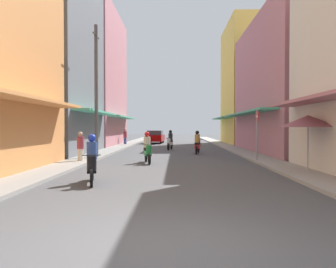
{
  "coord_description": "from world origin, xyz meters",
  "views": [
    {
      "loc": [
        0.13,
        -4.64,
        1.79
      ],
      "look_at": [
        -0.53,
        21.77,
        1.24
      ],
      "focal_mm": 33.49,
      "sensor_mm": 36.0,
      "label": 1
    }
  ],
  "objects": [
    {
      "name": "pedestrian_far",
      "position": [
        -5.01,
        26.96,
        0.83
      ],
      "size": [
        0.34,
        0.34,
        1.67
      ],
      "color": "#334C8C",
      "rests_on": "ground"
    },
    {
      "name": "building_right_mid",
      "position": [
        8.6,
        17.84,
        4.73
      ],
      "size": [
        7.05,
        13.15,
        9.47
      ],
      "color": "#B7727F",
      "rests_on": "ground"
    },
    {
      "name": "parked_car",
      "position": [
        -2.18,
        30.81,
        0.74
      ],
      "size": [
        1.97,
        4.19,
        1.45
      ],
      "color": "#8C0000",
      "rests_on": "ground"
    },
    {
      "name": "motorbike_white",
      "position": [
        -0.33,
        20.53,
        0.7
      ],
      "size": [
        0.6,
        1.79,
        1.58
      ],
      "color": "black",
      "rests_on": "ground"
    },
    {
      "name": "utility_pole",
      "position": [
        -4.35,
        12.89,
        3.85
      ],
      "size": [
        0.2,
        1.2,
        7.54
      ],
      "color": "#4C4C4F",
      "rests_on": "ground"
    },
    {
      "name": "ground_plane",
      "position": [
        0.0,
        21.63,
        0.0
      ],
      "size": [
        112.76,
        112.76,
        0.0
      ],
      "primitive_type": "plane",
      "color": "#4C4C4F"
    },
    {
      "name": "sidewalk_left",
      "position": [
        -4.85,
        21.63,
        0.06
      ],
      "size": [
        1.51,
        59.26,
        0.12
      ],
      "primitive_type": "cube",
      "color": "gray",
      "rests_on": "ground"
    },
    {
      "name": "building_left_far",
      "position": [
        -8.6,
        26.31,
        6.57
      ],
      "size": [
        7.05,
        11.07,
        13.14
      ],
      "color": "#B7727F",
      "rests_on": "ground"
    },
    {
      "name": "motorbike_green",
      "position": [
        -1.29,
        10.99,
        0.7
      ],
      "size": [
        0.64,
        1.78,
        1.58
      ],
      "color": "black",
      "rests_on": "ground"
    },
    {
      "name": "vendor_umbrella",
      "position": [
        5.14,
        7.33,
        2.03
      ],
      "size": [
        2.09,
        2.09,
        2.26
      ],
      "color": "#99999E",
      "rests_on": "ground"
    },
    {
      "name": "building_left_mid",
      "position": [
        -8.6,
        16.06,
        8.38
      ],
      "size": [
        7.05,
        8.32,
        16.78
      ],
      "color": "slate",
      "rests_on": "ground"
    },
    {
      "name": "motorbike_black",
      "position": [
        -2.55,
        5.27,
        0.7
      ],
      "size": [
        0.66,
        1.78,
        1.58
      ],
      "color": "black",
      "rests_on": "ground"
    },
    {
      "name": "sidewalk_right",
      "position": [
        4.85,
        21.63,
        0.06
      ],
      "size": [
        1.51,
        59.26,
        0.12
      ],
      "primitive_type": "cube",
      "color": "#9E9991",
      "rests_on": "ground"
    },
    {
      "name": "street_sign_no_entry",
      "position": [
        4.25,
        11.31,
        1.72
      ],
      "size": [
        0.07,
        0.6,
        2.65
      ],
      "color": "gray",
      "rests_on": "ground"
    },
    {
      "name": "building_right_far",
      "position": [
        8.6,
        29.39,
        6.42
      ],
      "size": [
        7.05,
        8.8,
        12.84
      ],
      "color": "#EFD159",
      "rests_on": "ground"
    },
    {
      "name": "pedestrian_crossing",
      "position": [
        -4.67,
        10.96,
        0.79
      ],
      "size": [
        0.34,
        0.34,
        1.58
      ],
      "color": "beige",
      "rests_on": "ground"
    },
    {
      "name": "motorbike_red",
      "position": [
        1.61,
        16.69,
        0.7
      ],
      "size": [
        0.61,
        1.79,
        1.58
      ],
      "color": "black",
      "rests_on": "ground"
    }
  ]
}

